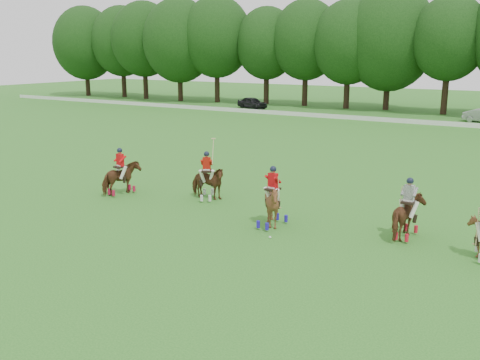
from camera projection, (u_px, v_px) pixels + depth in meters
The scene contains 9 objects.
ground at pixel (185, 239), 19.93m from camera, with size 180.00×180.00×0.00m, color #22641C.
tree_line at pixel (453, 38), 57.84m from camera, with size 117.98×14.32×14.75m.
boundary_rail at pixel (423, 122), 51.48m from camera, with size 120.00×0.10×0.44m, color white.
car_left at pixel (252, 103), 65.98m from camera, with size 1.65×4.11×1.40m, color black.
polo_red_a at pixel (121, 178), 26.02m from camera, with size 1.27×2.05×2.31m.
polo_red_b at pixel (207, 182), 25.16m from camera, with size 2.04×1.95×2.85m.
polo_red_c at pixel (273, 205), 21.18m from camera, with size 1.65×1.81×2.47m.
polo_stripe_a at pixel (407, 217), 19.88m from camera, with size 1.21×1.96×2.33m.
polo_ball at pixel (270, 237), 20.03m from camera, with size 0.09×0.09×0.09m, color white.
Camera 1 is at (11.52, -15.07, 6.81)m, focal length 40.00 mm.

